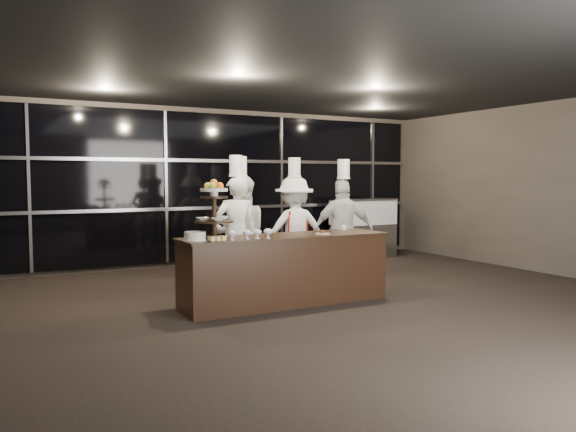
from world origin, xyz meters
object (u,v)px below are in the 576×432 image
buffet_counter (285,269)px  display_stand (214,205)px  display_case (363,225)px  chef_c (294,230)px  chef_a (236,233)px  chef_b (241,232)px  layer_cake (195,236)px  chef_d (343,230)px

buffet_counter → display_stand: size_ratio=3.81×
display_case → chef_c: (-2.67, -1.86, 0.17)m
display_case → chef_a: (-3.75, -2.07, 0.19)m
display_case → chef_b: 4.06m
chef_b → chef_c: size_ratio=1.00×
chef_c → display_stand: bearing=-146.6°
display_case → buffet_counter: bearing=-138.7°
buffet_counter → chef_a: size_ratio=1.42×
layer_cake → display_case: bearing=33.1°
buffet_counter → display_case: display_case is taller
layer_cake → chef_a: size_ratio=0.15×
buffet_counter → layer_cake: (-1.27, -0.05, 0.51)m
layer_cake → display_case: (4.73, 3.09, -0.29)m
display_stand → chef_b: size_ratio=0.37×
chef_c → layer_cake: bearing=-149.2°
chef_b → chef_d: bearing=-10.3°
chef_c → chef_d: (0.71, -0.31, -0.00)m
chef_d → chef_b: bearing=169.7°
layer_cake → chef_a: 1.42m
display_stand → buffet_counter: bearing=0.0°
display_stand → layer_cake: 0.46m
buffet_counter → chef_b: bearing=96.9°
layer_cake → chef_c: 2.39m
buffet_counter → layer_cake: 1.37m
buffet_counter → display_stand: bearing=-180.0°
layer_cake → chef_c: size_ratio=0.15×
layer_cake → chef_a: chef_a is taller
display_stand → chef_a: (0.71, 0.97, -0.46)m
chef_c → display_case: bearing=34.8°
chef_c → chef_d: chef_c is taller
display_case → chef_a: chef_a is taller
chef_b → chef_c: chef_b is taller
display_case → chef_b: chef_b is taller
chef_a → display_case: bearing=28.9°
chef_b → buffet_counter: bearing=-83.1°
buffet_counter → chef_a: bearing=106.7°
buffet_counter → layer_cake: size_ratio=9.47×
chef_a → chef_b: chef_a is taller
chef_c → chef_d: 0.78m
chef_d → layer_cake: bearing=-161.7°
buffet_counter → chef_c: bearing=56.3°
chef_b → chef_a: bearing=-128.6°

